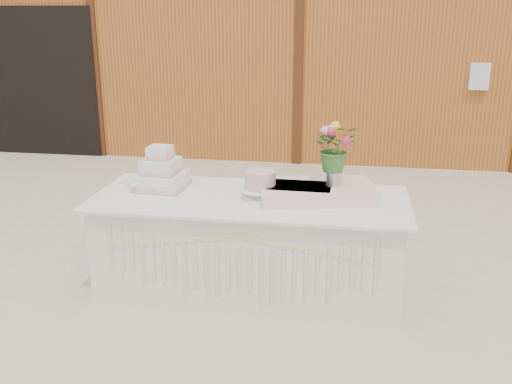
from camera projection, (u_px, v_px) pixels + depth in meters
ground at (250, 289)px, 4.57m from camera, size 80.00×80.00×0.00m
barn at (309, 39)px, 9.70m from camera, size 12.60×4.60×3.30m
cake_table at (250, 244)px, 4.45m from camera, size 2.40×1.00×0.77m
wedding_cake at (161, 174)px, 4.54m from camera, size 0.41×0.41×0.34m
pink_cake_stand at (260, 183)px, 4.29m from camera, size 0.30×0.30×0.21m
satin_runner at (317, 191)px, 4.31m from camera, size 0.95×0.67×0.11m
flower_vase at (334, 175)px, 4.25m from camera, size 0.12×0.12×0.16m
bouquet at (336, 141)px, 4.17m from camera, size 0.39×0.37×0.35m
loose_flowers at (126, 185)px, 4.63m from camera, size 0.13×0.31×0.02m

